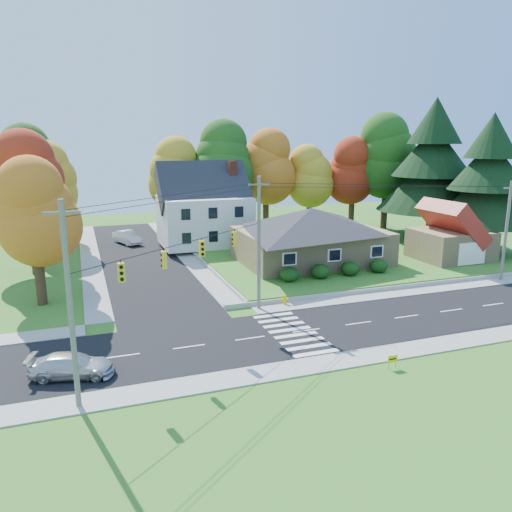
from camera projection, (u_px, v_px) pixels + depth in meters
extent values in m
plane|color=#3D7923|center=(306.00, 331.00, 33.49)|extent=(120.00, 120.00, 0.00)
cube|color=black|center=(306.00, 331.00, 33.49)|extent=(90.00, 8.00, 0.02)
cube|color=black|center=(138.00, 257.00, 54.69)|extent=(8.00, 44.00, 0.02)
cube|color=#9C9A90|center=(278.00, 307.00, 38.07)|extent=(90.00, 2.00, 0.08)
cube|color=#9C9A90|center=(343.00, 360.00, 28.90)|extent=(90.00, 2.00, 0.08)
cube|color=#3D7923|center=(331.00, 250.00, 56.95)|extent=(30.00, 30.00, 0.50)
cube|color=tan|center=(311.00, 245.00, 50.31)|extent=(14.00, 10.00, 3.20)
pyramid|color=#26262B|center=(311.00, 219.00, 49.69)|extent=(14.60, 10.60, 2.20)
cube|color=silver|center=(204.00, 220.00, 58.41)|extent=(10.00, 8.00, 5.60)
pyramid|color=#26262B|center=(204.00, 186.00, 57.49)|extent=(10.40, 8.40, 2.40)
cube|color=brown|center=(233.00, 202.00, 59.10)|extent=(0.90, 0.90, 9.60)
cube|color=tan|center=(451.00, 245.00, 51.26)|extent=(7.00, 6.00, 3.00)
pyramid|color=maroon|center=(453.00, 222.00, 50.74)|extent=(7.30, 6.30, 1.60)
cube|color=silver|center=(472.00, 254.00, 48.53)|extent=(3.20, 0.10, 2.20)
ellipsoid|color=#163A10|center=(289.00, 274.00, 43.20)|extent=(1.70, 1.70, 1.27)
ellipsoid|color=#163A10|center=(320.00, 271.00, 44.19)|extent=(1.70, 1.70, 1.27)
ellipsoid|color=#163A10|center=(350.00, 268.00, 45.17)|extent=(1.70, 1.70, 1.27)
ellipsoid|color=#163A10|center=(379.00, 266.00, 46.16)|extent=(1.70, 1.70, 1.27)
cylinder|color=#666059|center=(70.00, 308.00, 22.82)|extent=(0.26, 0.26, 10.00)
cube|color=#666059|center=(62.00, 213.00, 21.82)|extent=(1.60, 0.12, 0.12)
cylinder|color=#666059|center=(259.00, 245.00, 36.63)|extent=(0.26, 0.26, 10.00)
cube|color=#666059|center=(259.00, 184.00, 35.62)|extent=(1.60, 0.12, 0.12)
cylinder|color=#666059|center=(506.00, 232.00, 44.46)|extent=(0.26, 0.26, 9.00)
cube|color=#666059|center=(511.00, 188.00, 43.57)|extent=(1.60, 0.12, 0.12)
cube|color=gold|center=(121.00, 273.00, 25.26)|extent=(0.34, 0.26, 1.00)
cube|color=gold|center=(164.00, 260.00, 27.92)|extent=(0.26, 0.34, 1.00)
cube|color=gold|center=(202.00, 249.00, 30.77)|extent=(0.34, 0.26, 1.00)
cube|color=gold|center=(234.00, 239.00, 33.76)|extent=(0.26, 0.34, 1.00)
cylinder|color=black|center=(186.00, 243.00, 29.36)|extent=(13.02, 10.43, 0.04)
cylinder|color=#3F2A19|center=(178.00, 215.00, 63.27)|extent=(0.80, 0.80, 5.40)
sphere|color=gold|center=(176.00, 184.00, 62.38)|extent=(6.72, 6.72, 6.72)
sphere|color=gold|center=(176.00, 170.00, 62.00)|extent=(5.91, 5.91, 5.91)
sphere|color=gold|center=(175.00, 157.00, 61.62)|extent=(5.11, 5.11, 5.11)
cylinder|color=#3F2A19|center=(225.00, 210.00, 64.22)|extent=(0.86, 0.86, 6.30)
sphere|color=#235317|center=(225.00, 175.00, 63.19)|extent=(7.84, 7.84, 7.84)
sphere|color=#235317|center=(224.00, 159.00, 62.74)|extent=(6.90, 6.90, 6.90)
sphere|color=#235317|center=(224.00, 143.00, 62.29)|extent=(5.96, 5.96, 5.96)
cylinder|color=#3F2A19|center=(266.00, 209.00, 67.16)|extent=(0.83, 0.83, 5.85)
sphere|color=#CA671C|center=(266.00, 177.00, 66.20)|extent=(7.28, 7.28, 7.28)
sphere|color=#CA671C|center=(266.00, 163.00, 65.78)|extent=(6.41, 6.41, 6.41)
sphere|color=#CA671C|center=(266.00, 149.00, 65.37)|extent=(5.53, 5.53, 5.53)
cylinder|color=#3F2A19|center=(309.00, 211.00, 68.32)|extent=(0.77, 0.77, 4.95)
sphere|color=gold|center=(310.00, 185.00, 67.50)|extent=(6.16, 6.16, 6.16)
sphere|color=gold|center=(310.00, 173.00, 67.15)|extent=(5.42, 5.42, 5.42)
sphere|color=gold|center=(310.00, 162.00, 66.80)|extent=(4.68, 4.68, 4.68)
cylinder|color=#3F2A19|center=(351.00, 208.00, 69.32)|extent=(0.80, 0.80, 5.40)
sphere|color=maroon|center=(353.00, 180.00, 68.43)|extent=(6.72, 6.72, 6.72)
sphere|color=maroon|center=(353.00, 168.00, 68.05)|extent=(5.91, 5.91, 5.91)
sphere|color=maroon|center=(354.00, 155.00, 67.67)|extent=(5.11, 5.11, 5.11)
cylinder|color=#3F2A19|center=(385.00, 204.00, 68.65)|extent=(0.89, 0.89, 6.75)
sphere|color=#235317|center=(387.00, 168.00, 67.54)|extent=(8.40, 8.40, 8.40)
sphere|color=#235317|center=(388.00, 152.00, 67.06)|extent=(7.39, 7.39, 7.39)
sphere|color=#235317|center=(389.00, 136.00, 66.58)|extent=(6.38, 6.38, 6.38)
cylinder|color=#3F2A19|center=(427.00, 227.00, 62.08)|extent=(0.40, 0.40, 2.88)
cone|color=black|center=(431.00, 183.00, 60.85)|extent=(12.80, 12.80, 6.72)
cone|color=black|center=(433.00, 151.00, 59.97)|extent=(9.60, 9.60, 6.08)
cone|color=black|center=(436.00, 120.00, 59.17)|extent=(6.40, 6.40, 5.44)
cylinder|color=#3F2A19|center=(482.00, 239.00, 55.12)|extent=(0.40, 0.40, 2.52)
cone|color=black|center=(486.00, 196.00, 54.04)|extent=(11.20, 11.20, 5.88)
cone|color=black|center=(490.00, 165.00, 53.27)|extent=(8.40, 8.40, 5.32)
cone|color=black|center=(493.00, 135.00, 52.57)|extent=(5.60, 5.60, 4.76)
cylinder|color=#3F2A19|center=(40.00, 274.00, 38.34)|extent=(0.77, 0.77, 4.95)
sphere|color=#CA671C|center=(35.00, 228.00, 37.53)|extent=(6.16, 6.16, 6.16)
sphere|color=#CA671C|center=(33.00, 207.00, 37.18)|extent=(5.42, 5.42, 5.42)
sphere|color=#CA671C|center=(31.00, 187.00, 36.83)|extent=(4.68, 4.68, 4.68)
cylinder|color=#3F2A19|center=(34.00, 244.00, 47.08)|extent=(0.83, 0.83, 5.85)
sphere|color=maroon|center=(29.00, 199.00, 46.12)|extent=(7.28, 7.28, 7.28)
sphere|color=maroon|center=(27.00, 179.00, 45.70)|extent=(6.41, 6.41, 6.41)
sphere|color=maroon|center=(25.00, 159.00, 45.29)|extent=(5.53, 5.53, 5.53)
cylinder|color=#3F2A19|center=(50.00, 228.00, 56.62)|extent=(0.80, 0.80, 5.40)
sphere|color=gold|center=(47.00, 194.00, 55.74)|extent=(6.72, 6.72, 6.72)
sphere|color=gold|center=(45.00, 179.00, 55.35)|extent=(5.91, 5.91, 5.91)
sphere|color=gold|center=(44.00, 163.00, 54.97)|extent=(5.11, 5.11, 5.11)
cylinder|color=#3F2A19|center=(35.00, 215.00, 63.20)|extent=(0.86, 0.86, 6.30)
sphere|color=#235317|center=(32.00, 179.00, 62.16)|extent=(7.84, 7.84, 7.84)
sphere|color=#235317|center=(30.00, 163.00, 61.72)|extent=(6.90, 6.90, 6.90)
sphere|color=#235317|center=(29.00, 147.00, 61.27)|extent=(5.96, 5.96, 5.96)
imported|color=silver|center=(72.00, 365.00, 26.82)|extent=(4.80, 2.89, 1.30)
imported|color=silver|center=(127.00, 237.00, 61.15)|extent=(3.34, 5.15, 1.60)
cylinder|color=#D3C800|center=(285.00, 304.00, 38.73)|extent=(0.37, 0.37, 0.10)
cylinder|color=#D3C800|center=(285.00, 300.00, 38.65)|extent=(0.25, 0.25, 0.57)
sphere|color=#D3C800|center=(285.00, 296.00, 38.58)|extent=(0.27, 0.27, 0.27)
cylinder|color=#D3C800|center=(285.00, 299.00, 38.63)|extent=(0.48, 0.24, 0.12)
cylinder|color=black|center=(389.00, 365.00, 27.85)|extent=(0.02, 0.02, 0.52)
cylinder|color=black|center=(396.00, 363.00, 28.00)|extent=(0.02, 0.02, 0.52)
cube|color=#F5D800|center=(393.00, 359.00, 27.85)|extent=(0.62, 0.03, 0.42)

